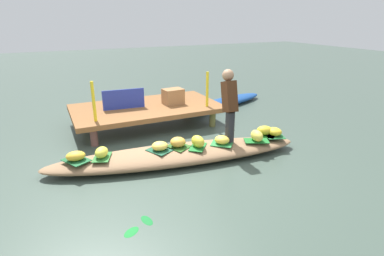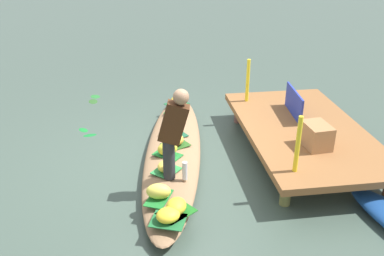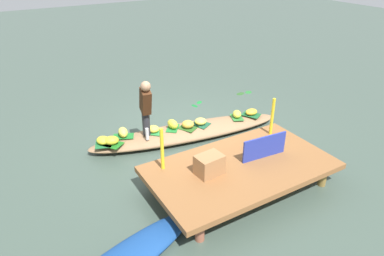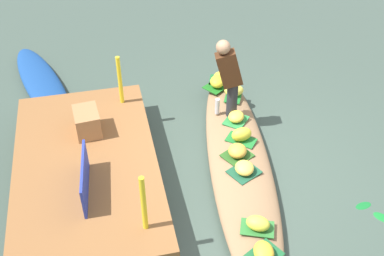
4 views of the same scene
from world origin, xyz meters
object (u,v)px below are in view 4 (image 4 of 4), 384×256
object	(u,v)px
banana_bunch_1	(217,81)
banana_bunch_2	(258,223)
moored_boat	(43,84)
banana_bunch_3	(264,252)
vendor_person	(229,75)
banana_bunch_6	(242,134)
water_bottle	(217,106)
vendor_boat	(239,163)
banana_bunch_7	(234,90)
banana_bunch_0	(244,168)
market_banner	(85,178)
produce_crate	(87,122)
banana_bunch_8	(221,77)
banana_bunch_4	(236,117)
banana_bunch_5	(237,151)

from	to	relation	value
banana_bunch_1	banana_bunch_2	bearing A→B (deg)	174.09
moored_boat	banana_bunch_3	bearing A→B (deg)	-166.26
banana_bunch_3	vendor_person	xyz separation A→B (m)	(2.53, -0.31, 0.63)
banana_bunch_6	water_bottle	xyz separation A→B (m)	(0.68, 0.17, 0.02)
vendor_boat	banana_bunch_1	world-z (taller)	banana_bunch_1
banana_bunch_7	vendor_boat	bearing A→B (deg)	166.93
vendor_person	banana_bunch_6	bearing A→B (deg)	-176.68
moored_boat	banana_bunch_6	world-z (taller)	banana_bunch_6
banana_bunch_0	banana_bunch_7	xyz separation A→B (m)	(1.68, -0.36, 0.02)
banana_bunch_1	banana_bunch_7	distance (m)	0.37
market_banner	vendor_person	bearing A→B (deg)	-53.42
moored_boat	banana_bunch_6	distance (m)	3.59
produce_crate	banana_bunch_2	bearing A→B (deg)	-137.41
moored_boat	banana_bunch_3	xyz separation A→B (m)	(-4.18, -2.43, 0.22)
vendor_boat	moored_boat	world-z (taller)	vendor_boat
banana_bunch_0	banana_bunch_7	size ratio (longest dim) A/B	0.88
moored_boat	market_banner	bearing A→B (deg)	175.60
moored_boat	produce_crate	world-z (taller)	produce_crate
banana_bunch_0	produce_crate	bearing A→B (deg)	61.78
banana_bunch_2	banana_bunch_8	world-z (taller)	banana_bunch_2
banana_bunch_3	banana_bunch_6	distance (m)	1.94
vendor_boat	banana_bunch_3	bearing A→B (deg)	-179.03
banana_bunch_0	banana_bunch_1	size ratio (longest dim) A/B	0.90
moored_boat	banana_bunch_4	distance (m)	3.38
moored_boat	banana_bunch_3	distance (m)	4.84
banana_bunch_1	banana_bunch_0	bearing A→B (deg)	175.05
banana_bunch_8	market_banner	size ratio (longest dim) A/B	0.31
vendor_boat	water_bottle	size ratio (longest dim) A/B	16.95
vendor_boat	banana_bunch_7	bearing A→B (deg)	-4.07
banana_bunch_3	banana_bunch_8	world-z (taller)	banana_bunch_8
vendor_boat	banana_bunch_1	distance (m)	1.71
banana_bunch_8	water_bottle	world-z (taller)	water_bottle
produce_crate	banana_bunch_6	bearing A→B (deg)	-101.02
moored_boat	banana_bunch_8	size ratio (longest dim) A/B	9.72
banana_bunch_1	vendor_person	world-z (taller)	vendor_person
banana_bunch_3	market_banner	size ratio (longest dim) A/B	0.33
banana_bunch_5	produce_crate	bearing A→B (deg)	69.87
moored_boat	banana_bunch_2	size ratio (longest dim) A/B	9.79
moored_boat	banana_bunch_1	world-z (taller)	banana_bunch_1
banana_bunch_5	water_bottle	world-z (taller)	water_bottle
banana_bunch_0	banana_bunch_8	distance (m)	2.16
banana_bunch_3	banana_bunch_4	distance (m)	2.39
banana_bunch_4	banana_bunch_8	xyz separation A→B (m)	(1.08, -0.07, 0.00)
banana_bunch_8	banana_bunch_6	bearing A→B (deg)	175.20
banana_bunch_1	banana_bunch_8	world-z (taller)	banana_bunch_1
banana_bunch_3	banana_bunch_5	distance (m)	1.63
banana_bunch_5	banana_bunch_2	bearing A→B (deg)	173.90
banana_bunch_6	water_bottle	distance (m)	0.70
banana_bunch_5	vendor_boat	bearing A→B (deg)	-120.78
vendor_boat	banana_bunch_6	size ratio (longest dim) A/B	14.97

